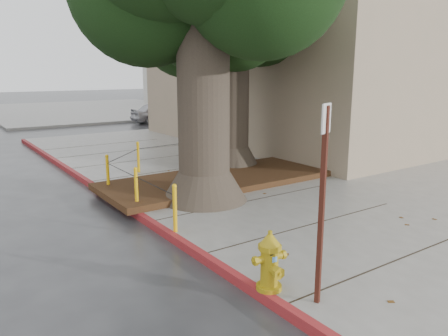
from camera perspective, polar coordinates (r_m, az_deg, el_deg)
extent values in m
plane|color=#28282B|center=(8.70, 8.79, -8.90)|extent=(140.00, 140.00, 0.00)
cube|color=slate|center=(14.63, 19.27, -0.35)|extent=(16.00, 26.00, 0.15)
cube|color=slate|center=(37.80, -16.75, 7.32)|extent=(16.00, 20.00, 0.15)
cube|color=maroon|center=(9.60, -10.60, -6.42)|extent=(0.14, 26.00, 0.16)
cube|color=black|center=(12.08, -0.77, -1.50)|extent=(6.40, 2.60, 0.16)
cube|color=gray|center=(21.28, 13.39, 17.17)|extent=(12.00, 13.00, 10.00)
cube|color=silver|center=(38.51, -0.46, 14.52)|extent=(10.00, 10.00, 9.00)
cube|color=slate|center=(46.93, 1.56, 15.99)|extent=(12.00, 14.00, 12.00)
cone|color=#4C3F33|center=(10.40, -2.58, -2.28)|extent=(2.04, 2.04, 0.70)
cylinder|color=#4C3F33|center=(10.08, -2.70, 8.95)|extent=(1.20, 1.20, 4.22)
cone|color=#4C3F33|center=(13.84, 1.03, 1.46)|extent=(1.77, 1.77, 0.70)
cylinder|color=#4C3F33|center=(13.61, 1.06, 9.00)|extent=(1.04, 1.04, 3.84)
sphere|color=#153311|center=(14.68, 3.85, 19.66)|extent=(3.00, 3.00, 3.00)
cylinder|color=#F5B30D|center=(8.36, -6.43, -5.36)|extent=(0.08, 0.08, 0.90)
sphere|color=#F5B30D|center=(8.23, -6.51, -2.38)|extent=(0.09, 0.09, 0.09)
cylinder|color=#F5B30D|center=(9.92, -11.38, -2.66)|extent=(0.08, 0.08, 0.90)
sphere|color=#F5B30D|center=(9.82, -11.49, -0.12)|extent=(0.09, 0.09, 0.09)
cylinder|color=#F5B30D|center=(11.55, -14.94, -0.69)|extent=(0.08, 0.08, 0.90)
sphere|color=#F5B30D|center=(11.46, -15.07, 1.50)|extent=(0.09, 0.09, 0.09)
cylinder|color=#F5B30D|center=(13.46, -11.13, 1.33)|extent=(0.08, 0.08, 0.90)
sphere|color=#F5B30D|center=(13.38, -11.21, 3.23)|extent=(0.09, 0.09, 0.09)
cylinder|color=#F5B30D|center=(14.62, -3.53, 2.43)|extent=(0.08, 0.08, 0.90)
sphere|color=#F5B30D|center=(14.55, -3.56, 4.18)|extent=(0.09, 0.09, 0.09)
cylinder|color=black|center=(9.06, -9.18, -2.26)|extent=(0.02, 1.80, 0.02)
cylinder|color=black|center=(10.67, -13.37, -0.19)|extent=(0.02, 1.80, 0.02)
cylinder|color=black|center=(12.44, -12.95, 1.62)|extent=(1.51, 1.51, 0.02)
cylinder|color=black|center=(13.96, -7.21, 3.00)|extent=(2.20, 0.22, 0.02)
cylinder|color=#B79612|center=(6.41, 5.87, -15.18)|extent=(0.40, 0.40, 0.07)
cylinder|color=#B79612|center=(6.27, 5.94, -12.71)|extent=(0.28, 0.28, 0.57)
cylinder|color=#B79612|center=(6.15, 6.00, -10.23)|extent=(0.36, 0.36, 0.08)
cone|color=#B79612|center=(6.11, 6.02, -9.30)|extent=(0.34, 0.34, 0.16)
cylinder|color=#B79612|center=(6.07, 6.04, -8.41)|extent=(0.07, 0.07, 0.06)
cylinder|color=#B79612|center=(6.14, 4.80, -11.86)|extent=(0.17, 0.12, 0.10)
cylinder|color=#B79612|center=(6.29, 7.10, -11.30)|extent=(0.17, 0.12, 0.10)
cylinder|color=#B79612|center=(6.17, 6.65, -13.17)|extent=(0.16, 0.17, 0.15)
cube|color=#5999D8|center=(6.11, 6.64, -11.80)|extent=(0.08, 0.01, 0.08)
cube|color=#471911|center=(5.69, 12.64, -5.20)|extent=(0.08, 0.08, 2.60)
cube|color=silver|center=(5.46, 13.21, 6.33)|extent=(0.25, 0.12, 0.36)
imported|color=#B3B3B9|center=(27.77, -8.19, 7.19)|extent=(3.83, 1.68, 1.28)
imported|color=maroon|center=(27.84, -4.03, 7.21)|extent=(3.72, 1.60, 1.19)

